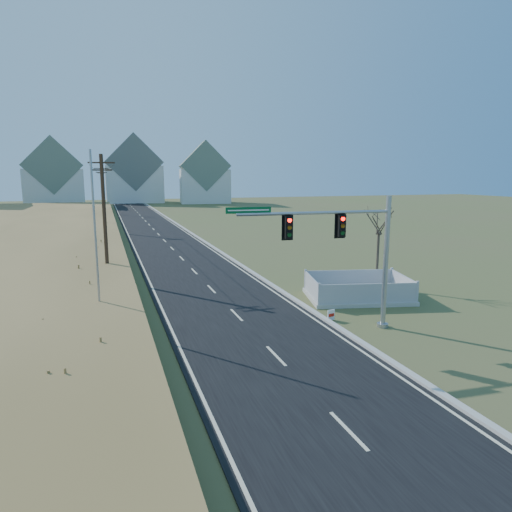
{
  "coord_description": "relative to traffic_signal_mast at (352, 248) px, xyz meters",
  "views": [
    {
      "loc": [
        -6.57,
        -18.93,
        7.57
      ],
      "look_at": [
        0.86,
        3.22,
        3.4
      ],
      "focal_mm": 32.0,
      "sensor_mm": 36.0,
      "label": 1
    }
  ],
  "objects": [
    {
      "name": "condo_ne",
      "position": [
        15.33,
        103.96,
        2.73
      ],
      "size": [
        14.12,
        10.51,
        16.52
      ],
      "rotation": [
        0.0,
        0.0,
        -0.1
      ],
      "color": "silver",
      "rests_on": "ground"
    },
    {
      "name": "utility_pole_mid",
      "position": [
        -11.17,
        44.96,
        0.58
      ],
      "size": [
        1.8,
        0.26,
        9.0
      ],
      "color": "#422D1E",
      "rests_on": "ground"
    },
    {
      "name": "curb",
      "position": [
        -0.52,
        49.96,
        -4.02
      ],
      "size": [
        0.3,
        180.0,
        0.18
      ],
      "primitive_type": "cube",
      "color": "#B2AFA8",
      "rests_on": "ground"
    },
    {
      "name": "road",
      "position": [
        -4.67,
        49.96,
        -4.08
      ],
      "size": [
        8.0,
        180.0,
        0.06
      ],
      "primitive_type": "cube",
      "color": "black",
      "rests_on": "ground"
    },
    {
      "name": "open_sign",
      "position": [
        -0.17,
        1.62,
        -3.8
      ],
      "size": [
        0.46,
        0.15,
        0.57
      ],
      "rotation": [
        0.0,
        0.0,
        0.22
      ],
      "color": "white",
      "rests_on": "ground"
    },
    {
      "name": "fence_enclosure",
      "position": [
        3.48,
        5.03,
        -3.83
      ],
      "size": [
        6.91,
        5.46,
        1.4
      ],
      "rotation": [
        0.0,
        0.0,
        -0.23
      ],
      "color": "#B7B5AD",
      "rests_on": "ground"
    },
    {
      "name": "bare_tree",
      "position": [
        6.24,
        7.21,
        0.51
      ],
      "size": [
        2.16,
        2.16,
        5.73
      ],
      "color": "#4C3F33",
      "rests_on": "ground"
    },
    {
      "name": "traffic_signal_mast",
      "position": [
        0.0,
        0.0,
        0.0
      ],
      "size": [
        8.27,
        0.82,
        6.59
      ],
      "rotation": [
        0.0,
        0.0,
        -0.06
      ],
      "color": "#9EA0A5",
      "rests_on": "ground"
    },
    {
      "name": "condo_nnw",
      "position": [
        -22.67,
        107.96,
        2.83
      ],
      "size": [
        14.93,
        11.17,
        17.03
      ],
      "rotation": [
        0.0,
        0.0,
        0.07
      ],
      "color": "silver",
      "rests_on": "ground"
    },
    {
      "name": "flagpole",
      "position": [
        -11.67,
        4.58,
        -0.6
      ],
      "size": [
        0.39,
        0.39,
        8.77
      ],
      "color": "#B7B5AD",
      "rests_on": "ground"
    },
    {
      "name": "utility_pole_far",
      "position": [
        -11.17,
        74.96,
        0.58
      ],
      "size": [
        1.8,
        0.26,
        9.0
      ],
      "color": "#422D1E",
      "rests_on": "ground"
    },
    {
      "name": "utility_pole_near",
      "position": [
        -11.17,
        14.96,
        0.58
      ],
      "size": [
        1.8,
        0.26,
        9.0
      ],
      "color": "#422D1E",
      "rests_on": "ground"
    },
    {
      "name": "ground",
      "position": [
        -4.67,
        -0.04,
        -4.11
      ],
      "size": [
        260.0,
        260.0,
        0.0
      ],
      "primitive_type": "plane",
      "color": "#525C2C",
      "rests_on": "ground"
    },
    {
      "name": "condo_n",
      "position": [
        -2.67,
        111.96,
        3.5
      ],
      "size": [
        15.27,
        10.2,
        18.54
      ],
      "color": "silver",
      "rests_on": "ground"
    }
  ]
}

